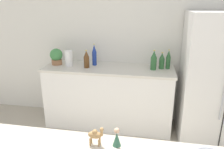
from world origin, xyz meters
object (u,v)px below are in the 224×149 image
at_px(back_bottle_1, 94,55).
at_px(camel_figurine, 96,135).
at_px(back_bottle_0, 154,60).
at_px(back_bottle_3, 86,59).
at_px(refrigerator, 220,79).
at_px(back_bottle_2, 168,60).
at_px(potted_plant, 56,56).
at_px(paper_towel_roll, 69,58).
at_px(back_bottle_4, 162,61).
at_px(wise_man_figurine_crimson, 117,138).

bearing_deg(back_bottle_1, camel_figurine, -75.25).
relative_size(back_bottle_0, back_bottle_3, 1.08).
height_order(refrigerator, back_bottle_1, refrigerator).
bearing_deg(back_bottle_2, potted_plant, -177.43).
bearing_deg(potted_plant, camel_figurine, -59.79).
bearing_deg(back_bottle_0, back_bottle_1, 174.77).
bearing_deg(paper_towel_roll, refrigerator, -1.29).
distance_m(back_bottle_2, camel_figurine, 2.02).
bearing_deg(camel_figurine, refrigerator, 54.97).
xyz_separation_m(back_bottle_2, back_bottle_4, (-0.09, -0.01, -0.02)).
height_order(back_bottle_0, back_bottle_3, back_bottle_0).
bearing_deg(refrigerator, wise_man_figurine_crimson, -122.21).
height_order(back_bottle_2, back_bottle_4, back_bottle_2).
relative_size(back_bottle_1, back_bottle_3, 1.25).
xyz_separation_m(potted_plant, back_bottle_0, (1.45, -0.02, 0.01)).
xyz_separation_m(back_bottle_1, camel_figurine, (0.51, -1.93, -0.04)).
xyz_separation_m(back_bottle_1, back_bottle_2, (1.08, 0.01, -0.02)).
relative_size(back_bottle_0, back_bottle_2, 1.02).
bearing_deg(back_bottle_2, back_bottle_1, -179.44).
relative_size(potted_plant, back_bottle_4, 1.03).
relative_size(refrigerator, back_bottle_2, 6.29).
distance_m(back_bottle_3, back_bottle_4, 1.08).
height_order(back_bottle_4, camel_figurine, back_bottle_4).
distance_m(back_bottle_1, back_bottle_4, 0.99).
distance_m(back_bottle_0, back_bottle_2, 0.22).
bearing_deg(back_bottle_2, back_bottle_0, -156.11).
bearing_deg(paper_towel_roll, wise_man_figurine_crimson, -60.88).
relative_size(refrigerator, camel_figurine, 13.25).
distance_m(refrigerator, back_bottle_0, 0.90).
bearing_deg(paper_towel_roll, back_bottle_4, 4.67).
relative_size(potted_plant, back_bottle_1, 0.75).
bearing_deg(camel_figurine, back_bottle_4, 75.93).
xyz_separation_m(back_bottle_4, wise_man_figurine_crimson, (-0.35, -1.91, -0.02)).
xyz_separation_m(potted_plant, back_bottle_4, (1.57, 0.06, -0.01)).
bearing_deg(camel_figurine, wise_man_figurine_crimson, 6.52).
bearing_deg(back_bottle_1, back_bottle_0, -5.23).
height_order(refrigerator, potted_plant, refrigerator).
height_order(refrigerator, back_bottle_0, refrigerator).
xyz_separation_m(paper_towel_roll, back_bottle_3, (0.28, -0.04, 0.01)).
relative_size(potted_plant, back_bottle_2, 0.89).
distance_m(paper_towel_roll, wise_man_figurine_crimson, 2.06).
bearing_deg(paper_towel_roll, back_bottle_2, 4.97).
height_order(back_bottle_3, camel_figurine, back_bottle_3).
bearing_deg(refrigerator, paper_towel_roll, 178.71).
relative_size(back_bottle_2, back_bottle_4, 1.16).
height_order(potted_plant, wise_man_figurine_crimson, potted_plant).
xyz_separation_m(paper_towel_roll, camel_figurine, (0.87, -1.81, -0.01)).
height_order(back_bottle_2, back_bottle_3, back_bottle_2).
height_order(back_bottle_1, camel_figurine, back_bottle_1).
distance_m(paper_towel_roll, back_bottle_0, 1.24).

